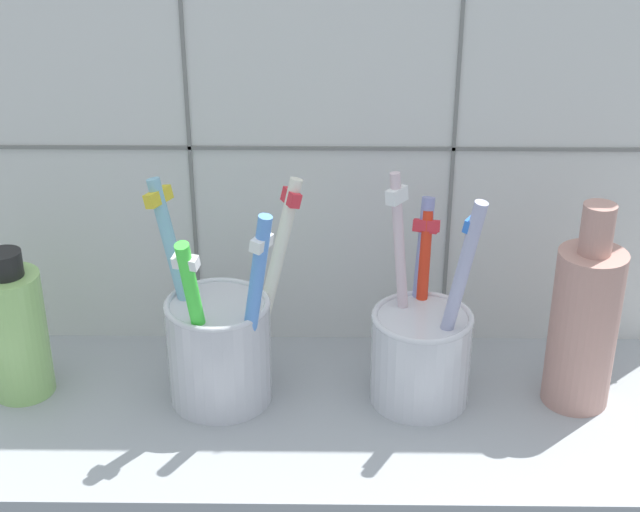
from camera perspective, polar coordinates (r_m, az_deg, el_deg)
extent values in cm
cube|color=#9EA3A8|center=(77.43, -0.02, -9.70)|extent=(64.00, 22.00, 2.00)
cube|color=silver|center=(78.30, 0.09, 8.49)|extent=(64.00, 2.00, 45.00)
cube|color=gray|center=(78.09, -7.85, 8.19)|extent=(0.30, 0.20, 45.00)
cube|color=gray|center=(77.88, 8.04, 8.12)|extent=(0.30, 0.20, 45.00)
cube|color=gray|center=(78.12, 0.08, 6.39)|extent=(64.00, 0.20, 0.30)
cylinder|color=silver|center=(76.41, -5.97, -5.63)|extent=(8.13, 8.13, 8.53)
torus|color=silver|center=(74.24, -6.12, -2.85)|extent=(8.22, 8.22, 0.50)
cylinder|color=#84BFD8|center=(75.14, -8.16, -1.98)|extent=(4.89, 3.25, 17.88)
cube|color=yellow|center=(72.83, -9.55, 3.48)|extent=(2.05, 2.67, 1.20)
cylinder|color=#5B95ED|center=(71.78, -4.06, -3.58)|extent=(3.93, 2.62, 17.03)
cube|color=white|center=(68.36, -3.49, 0.80)|extent=(1.77, 2.21, 1.04)
cylinder|color=#49F445|center=(72.30, -7.16, -4.18)|extent=(2.45, 5.15, 15.65)
cube|color=white|center=(68.13, -7.96, -0.35)|extent=(2.05, 1.50, 1.07)
cylinder|color=white|center=(75.49, -2.92, -1.77)|extent=(5.48, 3.35, 17.48)
cube|color=#E5333F|center=(73.01, -1.72, 3.49)|extent=(1.79, 2.19, 1.26)
cylinder|color=silver|center=(76.53, 5.96, -6.03)|extent=(7.83, 7.83, 7.51)
torus|color=silver|center=(74.58, 6.10, -3.60)|extent=(7.94, 7.94, 0.50)
cylinder|color=#8E91CC|center=(77.44, 5.90, -2.09)|extent=(2.39, 4.68, 15.13)
cube|color=#E5333F|center=(76.14, 6.28, 1.76)|extent=(2.15, 1.58, 1.09)
cylinder|color=silver|center=(75.08, 4.85, -1.65)|extent=(2.72, 2.35, 18.12)
cube|color=white|center=(72.33, 4.56, 3.61)|extent=(1.88, 2.04, 1.21)
cylinder|color=red|center=(77.23, 6.04, -2.60)|extent=(1.65, 4.80, 14.16)
cube|color=#E5333F|center=(75.97, 6.33, 1.82)|extent=(2.21, 1.29, 1.03)
cylinder|color=#ACAED2|center=(72.61, 7.82, -2.97)|extent=(4.19, 2.98, 17.99)
cube|color=blue|center=(69.10, 9.09, 1.79)|extent=(1.73, 2.08, 1.08)
cylinder|color=tan|center=(77.23, 15.32, -4.18)|extent=(5.24, 5.24, 13.09)
cylinder|color=tan|center=(73.39, 16.10, 1.54)|extent=(2.48, 2.48, 3.90)
cylinder|color=#9FD576|center=(79.91, -17.54, -4.46)|extent=(4.91, 4.91, 10.54)
cylinder|color=black|center=(77.00, -18.17, -0.45)|extent=(2.70, 2.70, 2.00)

